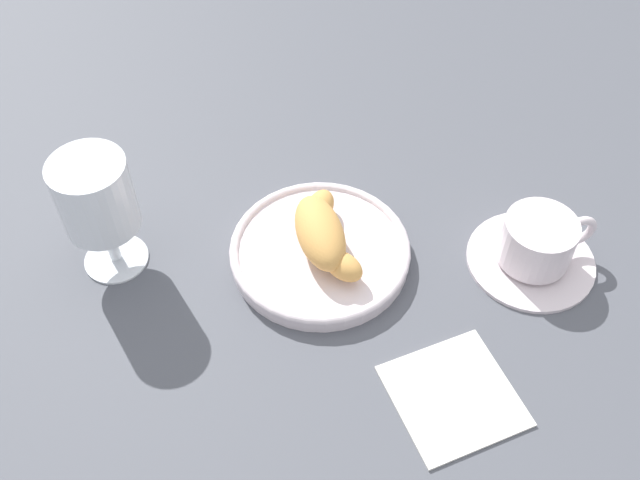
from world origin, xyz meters
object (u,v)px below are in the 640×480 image
croissant_large (323,233)px  juice_glass_left (97,200)px  coffee_cup_near (537,246)px  folded_napkin (454,395)px  pastry_plate (320,251)px

croissant_large → juice_glass_left: size_ratio=0.90×
coffee_cup_near → folded_napkin: bearing=-24.6°
pastry_plate → croissant_large: croissant_large is taller
pastry_plate → coffee_cup_near: (-0.03, 0.22, 0.02)m
croissant_large → coffee_cup_near: (-0.03, 0.22, -0.01)m
pastry_plate → folded_napkin: 0.21m
pastry_plate → croissant_large: size_ratio=1.52×
croissant_large → pastry_plate: bearing=-67.0°
coffee_cup_near → juice_glass_left: bearing=-82.4°
pastry_plate → folded_napkin: pastry_plate is taller
croissant_large → coffee_cup_near: croissant_large is taller
coffee_cup_near → folded_napkin: (0.17, -0.08, -0.02)m
croissant_large → juice_glass_left: (0.03, -0.22, 0.05)m
coffee_cup_near → juice_glass_left: 0.45m
croissant_large → juice_glass_left: 0.23m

